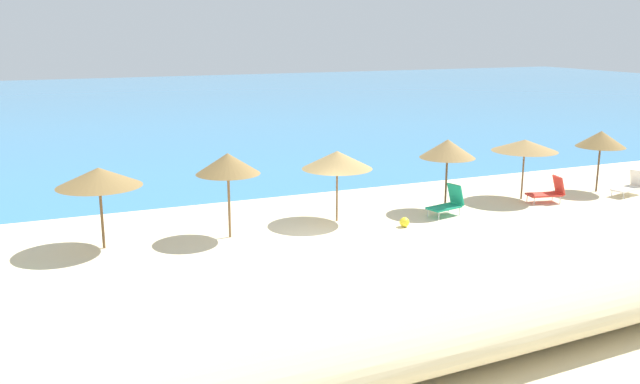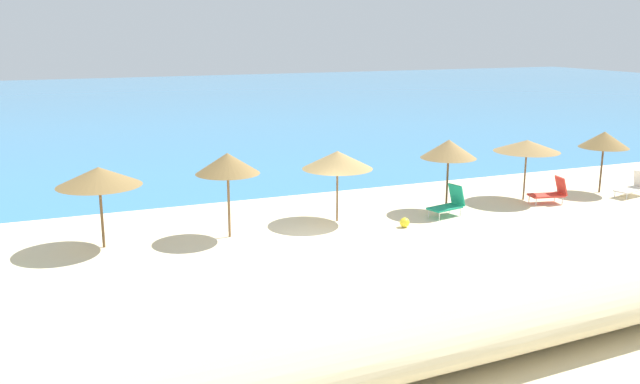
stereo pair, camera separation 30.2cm
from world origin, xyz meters
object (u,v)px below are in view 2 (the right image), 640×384
lounge_chair_1 (633,187)px  lounge_chair_3 (449,203)px  lounge_chair_0 (551,192)px  beach_umbrella_6 (527,146)px  beach_umbrella_2 (99,177)px  beach_umbrella_4 (337,160)px  beach_umbrella_5 (449,149)px  beach_umbrella_7 (604,140)px  beach_umbrella_3 (228,163)px  beach_ball (405,222)px

lounge_chair_1 → lounge_chair_3: 8.72m
lounge_chair_0 → lounge_chair_3: 4.75m
lounge_chair_0 → beach_umbrella_6: bearing=45.5°
beach_umbrella_2 → lounge_chair_3: bearing=-4.6°
beach_umbrella_4 → lounge_chair_0: beach_umbrella_4 is taller
beach_umbrella_5 → beach_umbrella_6: bearing=4.8°
lounge_chair_1 → lounge_chair_0: bearing=73.7°
beach_umbrella_7 → lounge_chair_1: 2.25m
lounge_chair_1 → lounge_chair_3: lounge_chair_3 is taller
lounge_chair_0 → lounge_chair_3: lounge_chair_3 is taller
beach_umbrella_4 → beach_umbrella_5: size_ratio=0.93×
beach_umbrella_7 → lounge_chair_1: beach_umbrella_7 is taller
beach_umbrella_3 → lounge_chair_1: (16.84, -0.80, -2.08)m
beach_umbrella_5 → lounge_chair_1: size_ratio=1.66×
beach_umbrella_2 → beach_ball: size_ratio=7.61×
beach_umbrella_2 → beach_ball: bearing=-9.6°
lounge_chair_1 → lounge_chair_3: bearing=76.9°
beach_umbrella_2 → beach_umbrella_7: bearing=-0.6°
beach_umbrella_2 → beach_umbrella_7: beach_umbrella_2 is taller
beach_umbrella_4 → beach_umbrella_2: bearing=179.9°
beach_umbrella_5 → beach_umbrella_6: size_ratio=1.05×
beach_umbrella_3 → lounge_chair_1: size_ratio=1.72×
beach_umbrella_2 → lounge_chair_1: size_ratio=1.59×
lounge_chair_1 → beach_umbrella_6: bearing=63.6°
beach_umbrella_3 → beach_umbrella_6: size_ratio=1.08×
beach_umbrella_6 → beach_umbrella_7: bearing=-2.8°
beach_umbrella_4 → lounge_chair_1: size_ratio=1.55×
beach_umbrella_4 → lounge_chair_1: 12.96m
beach_umbrella_4 → lounge_chair_0: 9.03m
beach_umbrella_4 → beach_umbrella_5: beach_umbrella_5 is taller
beach_ball → lounge_chair_3: bearing=17.3°
beach_umbrella_6 → lounge_chair_1: 5.06m
beach_umbrella_2 → lounge_chair_0: beach_umbrella_2 is taller
lounge_chair_1 → beach_umbrella_3: bearing=75.9°
lounge_chair_3 → beach_umbrella_4: bearing=63.6°
beach_umbrella_7 → lounge_chair_1: bearing=-53.1°
beach_umbrella_2 → beach_umbrella_4: beach_umbrella_2 is taller
beach_umbrella_4 → beach_umbrella_6: 8.21m
beach_umbrella_4 → beach_ball: (1.83, -1.64, -2.05)m
lounge_chair_0 → lounge_chair_1: size_ratio=0.92×
beach_umbrella_4 → beach_umbrella_6: (8.21, 0.01, -0.03)m
lounge_chair_1 → lounge_chair_3: (-8.71, 0.27, 0.08)m
beach_umbrella_5 → beach_umbrella_7: (7.63, 0.14, -0.14)m
beach_ball → beach_umbrella_3: bearing=168.3°
beach_umbrella_3 → beach_ball: size_ratio=8.22×
lounge_chair_0 → lounge_chair_3: size_ratio=1.01×
lounge_chair_0 → lounge_chair_1: bearing=-83.4°
beach_umbrella_3 → lounge_chair_3: bearing=-3.7°
beach_umbrella_4 → beach_ball: beach_umbrella_4 is taller
beach_umbrella_2 → lounge_chair_0: bearing=-3.0°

